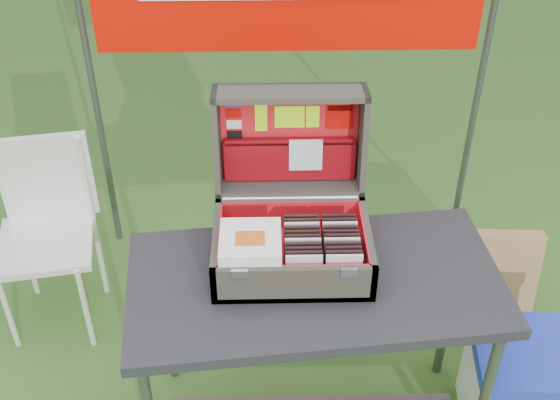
{
  "coord_description": "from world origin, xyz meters",
  "views": [
    {
      "loc": [
        -0.09,
        -1.67,
        2.29
      ],
      "look_at": [
        -0.05,
        0.1,
        0.97
      ],
      "focal_mm": 45.0,
      "sensor_mm": 36.0,
      "label": 1
    }
  ],
  "objects_px": {
    "table": "(312,356)",
    "cardboard_box": "(487,277)",
    "cooler": "(533,389)",
    "suitcase": "(292,193)",
    "chair": "(46,246)"
  },
  "relations": [
    {
      "from": "chair",
      "to": "cardboard_box",
      "type": "distance_m",
      "value": 1.87
    },
    {
      "from": "table",
      "to": "cardboard_box",
      "type": "height_order",
      "value": "table"
    },
    {
      "from": "table",
      "to": "suitcase",
      "type": "bearing_deg",
      "value": 113.8
    },
    {
      "from": "cooler",
      "to": "cardboard_box",
      "type": "distance_m",
      "value": 0.59
    },
    {
      "from": "table",
      "to": "cardboard_box",
      "type": "distance_m",
      "value": 0.98
    },
    {
      "from": "cooler",
      "to": "table",
      "type": "bearing_deg",
      "value": -176.67
    },
    {
      "from": "cooler",
      "to": "chair",
      "type": "xyz_separation_m",
      "value": [
        -1.87,
        0.61,
        0.2
      ]
    },
    {
      "from": "table",
      "to": "cardboard_box",
      "type": "xyz_separation_m",
      "value": [
        0.79,
        0.55,
        -0.15
      ]
    },
    {
      "from": "cooler",
      "to": "chair",
      "type": "distance_m",
      "value": 1.98
    },
    {
      "from": "table",
      "to": "suitcase",
      "type": "xyz_separation_m",
      "value": [
        -0.07,
        0.13,
        0.62
      ]
    },
    {
      "from": "suitcase",
      "to": "chair",
      "type": "distance_m",
      "value": 1.23
    },
    {
      "from": "suitcase",
      "to": "cardboard_box",
      "type": "distance_m",
      "value": 1.23
    },
    {
      "from": "table",
      "to": "chair",
      "type": "distance_m",
      "value": 1.21
    },
    {
      "from": "suitcase",
      "to": "chair",
      "type": "height_order",
      "value": "suitcase"
    },
    {
      "from": "table",
      "to": "cooler",
      "type": "relative_size",
      "value": 2.49
    }
  ]
}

